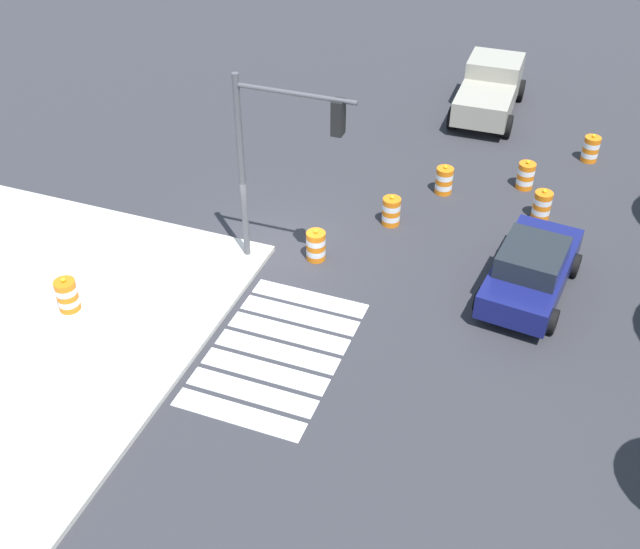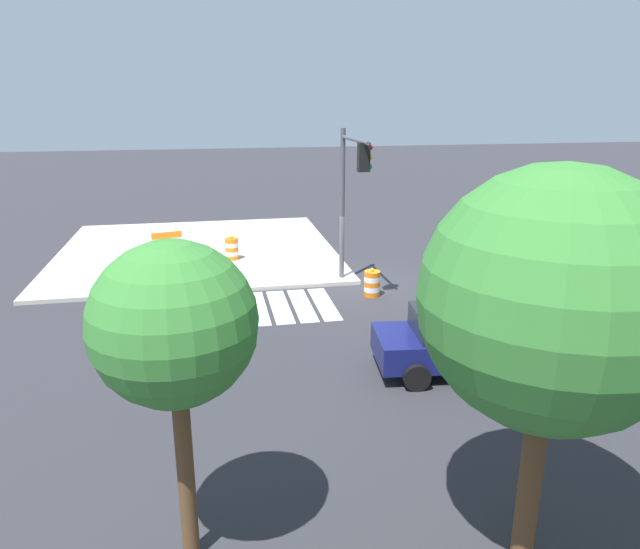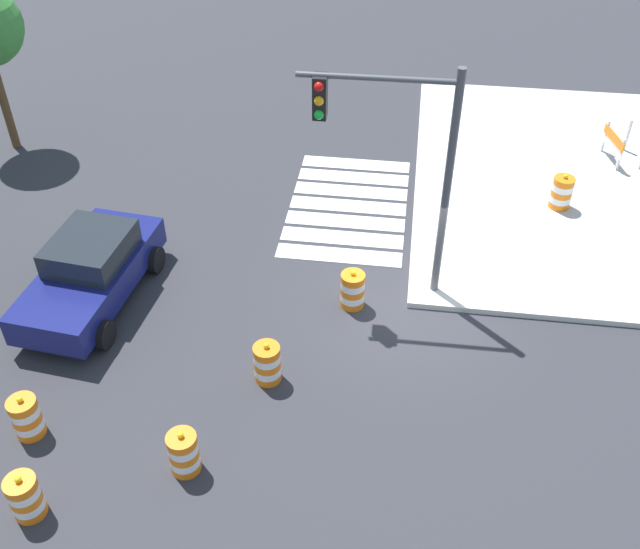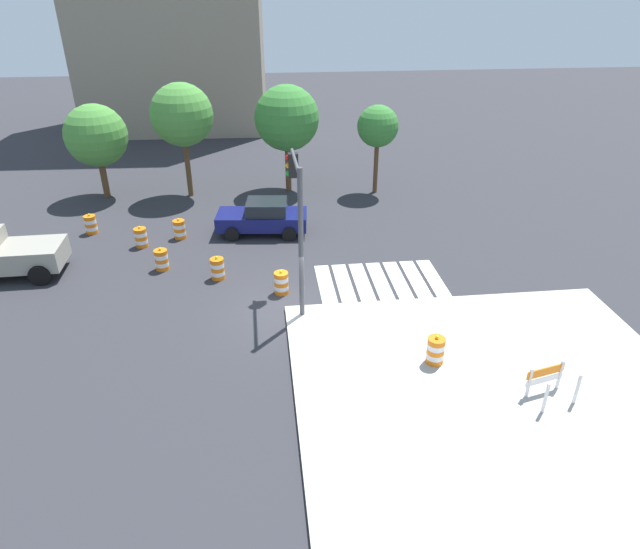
{
  "view_description": "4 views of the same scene",
  "coord_description": "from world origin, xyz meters",
  "views": [
    {
      "loc": [
        16.84,
        7.83,
        13.19
      ],
      "look_at": [
        2.15,
        2.25,
        1.24
      ],
      "focal_mm": 43.14,
      "sensor_mm": 36.0,
      "label": 1
    },
    {
      "loc": [
        5.38,
        19.93,
        6.74
      ],
      "look_at": [
        2.12,
        3.0,
        1.43
      ],
      "focal_mm": 32.69,
      "sensor_mm": 36.0,
      "label": 2
    },
    {
      "loc": [
        -12.82,
        0.3,
        11.4
      ],
      "look_at": [
        -0.49,
        1.98,
        1.18
      ],
      "focal_mm": 41.06,
      "sensor_mm": 36.0,
      "label": 3
    },
    {
      "loc": [
        -0.66,
        -17.56,
        10.9
      ],
      "look_at": [
        1.38,
        0.51,
        1.14
      ],
      "focal_mm": 30.84,
      "sensor_mm": 36.0,
      "label": 4
    }
  ],
  "objects": [
    {
      "name": "traffic_barrel_crosswalk_end",
      "position": [
        -2.61,
        2.78,
        0.45
      ],
      "size": [
        0.56,
        0.56,
        1.02
      ],
      "color": "orange",
      "rests_on": "ground"
    },
    {
      "name": "traffic_barrel_lane_center",
      "position": [
        -8.96,
        8.15,
        0.45
      ],
      "size": [
        0.56,
        0.56,
        1.02
      ],
      "color": "orange",
      "rests_on": "ground"
    },
    {
      "name": "traffic_barrel_median_far",
      "position": [
        -5.01,
        3.87,
        0.45
      ],
      "size": [
        0.56,
        0.56,
        1.02
      ],
      "color": "orange",
      "rests_on": "ground"
    },
    {
      "name": "crosswalk_stripes",
      "position": [
        4.0,
        1.8,
        0.01
      ],
      "size": [
        5.1,
        3.2,
        0.02
      ],
      "color": "silver",
      "rests_on": "ground"
    },
    {
      "name": "sports_car",
      "position": [
        -0.63,
        7.28,
        0.81
      ],
      "size": [
        4.47,
        2.49,
        1.63
      ],
      "color": "navy",
      "rests_on": "ground"
    },
    {
      "name": "ground_plane",
      "position": [
        0.0,
        0.0,
        0.0
      ],
      "size": [
        120.0,
        120.0,
        0.0
      ],
      "primitive_type": "plane",
      "color": "#2D2D33"
    },
    {
      "name": "traffic_barrel_median_near",
      "position": [
        -0.06,
        1.28,
        0.45
      ],
      "size": [
        0.56,
        0.56,
        1.02
      ],
      "color": "orange",
      "rests_on": "ground"
    },
    {
      "name": "traffic_light_pole",
      "position": [
        0.57,
        0.54,
        3.91
      ],
      "size": [
        0.47,
        3.29,
        5.5
      ],
      "color": "#4C4C51",
      "rests_on": "sidewalk_corner"
    },
    {
      "name": "traffic_barrel_near_corner",
      "position": [
        -6.28,
        6.31,
        0.45
      ],
      "size": [
        0.56,
        0.56,
        1.02
      ],
      "color": "orange",
      "rests_on": "ground"
    },
    {
      "name": "traffic_barrel_on_sidewalk",
      "position": [
        4.55,
        -3.92,
        0.6
      ],
      "size": [
        0.56,
        0.56,
        1.02
      ],
      "color": "orange",
      "rests_on": "sidewalk_corner"
    },
    {
      "name": "traffic_barrel_far_curb",
      "position": [
        -4.62,
        7.07,
        0.45
      ],
      "size": [
        0.56,
        0.56,
        1.02
      ],
      "color": "orange",
      "rests_on": "ground"
    },
    {
      "name": "pickup_truck",
      "position": [
        -11.78,
        4.04,
        0.97
      ],
      "size": [
        5.19,
        2.44,
        1.92
      ],
      "color": "gray",
      "rests_on": "ground"
    }
  ]
}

